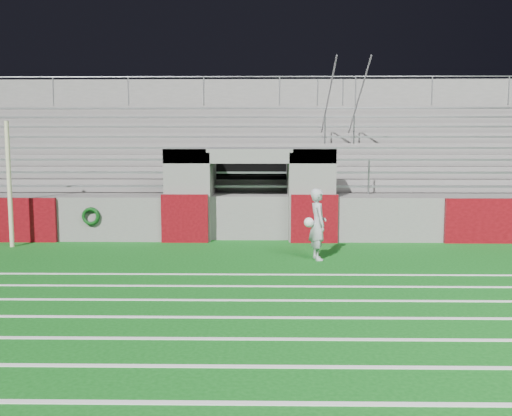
{
  "coord_description": "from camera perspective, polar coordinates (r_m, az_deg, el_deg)",
  "views": [
    {
      "loc": [
        0.43,
        -12.73,
        2.71
      ],
      "look_at": [
        0.2,
        1.8,
        1.1
      ],
      "focal_mm": 40.0,
      "sensor_mm": 36.0,
      "label": 1
    }
  ],
  "objects": [
    {
      "name": "ground",
      "position": [
        13.03,
        -1.01,
        -5.69
      ],
      "size": [
        90.0,
        90.0,
        0.0
      ],
      "primitive_type": "plane",
      "color": "#0E5414",
      "rests_on": "ground"
    },
    {
      "name": "goalkeeper_with_ball",
      "position": [
        13.54,
        6.18,
        -1.61
      ],
      "size": [
        0.59,
        0.68,
        1.7
      ],
      "color": "#A3A7AD",
      "rests_on": "ground"
    },
    {
      "name": "hose_coil",
      "position": [
        16.51,
        -16.19,
        -0.8
      ],
      "size": [
        0.51,
        0.14,
        0.51
      ],
      "color": "#0B3A12",
      "rests_on": "ground"
    },
    {
      "name": "field_post",
      "position": [
        16.43,
        -23.44,
        2.17
      ],
      "size": [
        0.12,
        0.12,
        3.34
      ],
      "primitive_type": "cylinder",
      "color": "beige",
      "rests_on": "ground"
    },
    {
      "name": "field_markings",
      "position": [
        8.2,
        -2.2,
        -12.94
      ],
      "size": [
        28.0,
        8.09,
        0.01
      ],
      "color": "white",
      "rests_on": "ground"
    },
    {
      "name": "stadium_structure",
      "position": [
        20.74,
        -0.29,
        2.96
      ],
      "size": [
        26.0,
        8.48,
        5.42
      ],
      "color": "#63605E",
      "rests_on": "ground"
    }
  ]
}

